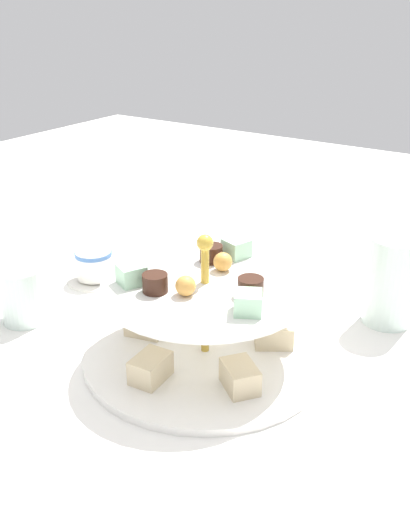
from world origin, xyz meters
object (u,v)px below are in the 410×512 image
tiered_serving_stand (205,324)px  water_glass_short_left (23,295)px  teacup_with_saucer (94,266)px  butter_knife_right (228,256)px  water_glass_tall_right (391,281)px

tiered_serving_stand → water_glass_short_left: (0.26, 0.06, -0.01)m
teacup_with_saucer → butter_knife_right: bearing=-122.6°
water_glass_tall_right → teacup_with_saucer: 0.45m
tiered_serving_stand → teacup_with_saucer: 0.28m
butter_knife_right → water_glass_short_left: bearing=41.0°
teacup_with_saucer → butter_knife_right: size_ratio=0.53×
water_glass_short_left → teacup_with_saucer: size_ratio=0.89×
water_glass_tall_right → teacup_with_saucer: water_glass_tall_right is taller
water_glass_tall_right → butter_knife_right: 0.32m
water_glass_tall_right → butter_knife_right: (0.30, -0.07, -0.06)m
tiered_serving_stand → water_glass_short_left: bearing=13.3°
tiered_serving_stand → water_glass_short_left: 0.27m
tiered_serving_stand → butter_knife_right: bearing=-63.7°
butter_knife_right → water_glass_tall_right: bearing=137.1°
tiered_serving_stand → butter_knife_right: tiered_serving_stand is taller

